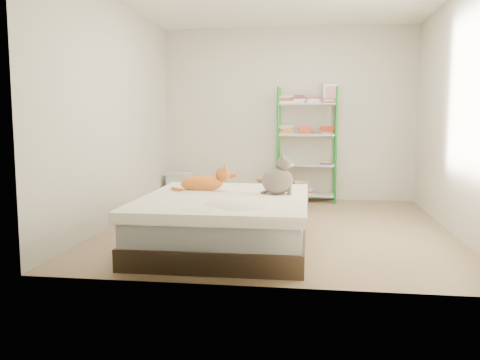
% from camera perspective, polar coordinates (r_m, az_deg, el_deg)
% --- Properties ---
extents(room, '(3.81, 4.21, 2.61)m').
position_cam_1_polar(room, '(5.74, 4.37, 7.50)').
color(room, '#987D59').
rests_on(room, ground).
extents(bed, '(1.58, 1.97, 0.50)m').
position_cam_1_polar(bed, '(4.93, -1.64, -4.67)').
color(bed, '#413223').
rests_on(bed, ground).
extents(orange_cat, '(0.56, 0.39, 0.21)m').
position_cam_1_polar(orange_cat, '(5.19, -4.31, -0.16)').
color(orange_cat, orange).
rests_on(orange_cat, bed).
extents(grey_cat, '(0.35, 0.30, 0.38)m').
position_cam_1_polar(grey_cat, '(4.99, 4.22, 0.55)').
color(grey_cat, '#7C695F').
rests_on(grey_cat, bed).
extents(shelf_unit, '(0.89, 0.36, 1.74)m').
position_cam_1_polar(shelf_unit, '(7.62, 7.57, 4.48)').
color(shelf_unit, '#1B8726').
rests_on(shelf_unit, ground).
extents(cardboard_box, '(0.66, 0.68, 0.44)m').
position_cam_1_polar(cardboard_box, '(6.96, 4.89, -1.74)').
color(cardboard_box, '#AE7C45').
rests_on(cardboard_box, ground).
extents(white_bin, '(0.39, 0.35, 0.41)m').
position_cam_1_polar(white_bin, '(7.88, -6.83, -0.65)').
color(white_bin, silver).
rests_on(white_bin, ground).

